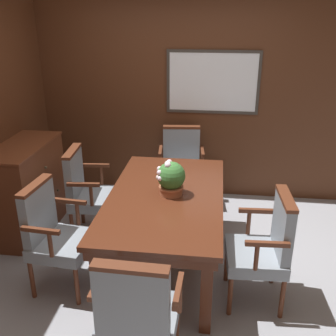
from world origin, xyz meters
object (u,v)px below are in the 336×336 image
at_px(chair_head_far, 181,163).
at_px(sideboard_cabinet, 27,189).
at_px(chair_right_near, 265,245).
at_px(dining_table, 166,203).
at_px(chair_left_far, 87,189).
at_px(potted_plant, 171,178).
at_px(chair_head_near, 137,312).
at_px(chair_left_near, 54,232).

bearing_deg(chair_head_far, sideboard_cabinet, -155.92).
xyz_separation_m(chair_right_near, chair_head_far, (-0.86, 1.74, 0.00)).
distance_m(dining_table, chair_right_near, 0.97).
bearing_deg(chair_head_far, dining_table, -96.16).
relative_size(chair_left_far, potted_plant, 2.99).
xyz_separation_m(chair_head_far, chair_head_near, (-0.03, -2.63, 0.00)).
relative_size(dining_table, chair_left_near, 1.91).
bearing_deg(sideboard_cabinet, potted_plant, -14.33).
relative_size(chair_left_far, sideboard_cabinet, 0.94).
distance_m(dining_table, chair_left_far, 1.02).
height_order(potted_plant, sideboard_cabinet, potted_plant).
xyz_separation_m(dining_table, chair_left_near, (-0.92, -0.44, -0.12)).
height_order(chair_right_near, potted_plant, potted_plant).
bearing_deg(chair_right_near, potted_plant, -119.44).
height_order(chair_head_far, chair_left_far, same).
bearing_deg(sideboard_cabinet, chair_head_far, 29.62).
bearing_deg(chair_head_far, chair_left_near, -123.47).
bearing_deg(chair_head_far, potted_plant, -94.23).
bearing_deg(chair_head_near, chair_head_far, -89.08).
bearing_deg(chair_right_near, dining_table, -117.73).
relative_size(chair_right_near, chair_head_near, 1.00).
relative_size(chair_right_near, chair_head_far, 1.00).
distance_m(dining_table, chair_head_near, 1.30).
height_order(chair_right_near, chair_left_far, same).
relative_size(chair_left_near, chair_head_near, 1.00).
xyz_separation_m(chair_head_far, sideboard_cabinet, (-1.59, -0.91, -0.03)).
xyz_separation_m(dining_table, sideboard_cabinet, (-1.58, 0.43, -0.15)).
xyz_separation_m(dining_table, chair_left_far, (-0.91, 0.44, -0.12)).
bearing_deg(chair_head_far, chair_head_near, -96.14).
distance_m(chair_head_far, sideboard_cabinet, 1.83).
xyz_separation_m(dining_table, chair_right_near, (0.88, -0.40, -0.12)).
bearing_deg(potted_plant, chair_head_near, -92.52).
xyz_separation_m(chair_left_far, potted_plant, (0.96, -0.43, 0.37)).
bearing_deg(chair_head_near, chair_right_near, -133.41).
xyz_separation_m(chair_right_near, sideboard_cabinet, (-2.46, 0.83, -0.03)).
distance_m(chair_right_near, chair_head_far, 1.94).
relative_size(chair_left_near, potted_plant, 2.99).
height_order(chair_left_near, chair_head_near, same).
bearing_deg(potted_plant, sideboard_cabinet, 165.67).
relative_size(dining_table, chair_left_far, 1.91).
bearing_deg(chair_left_near, chair_head_near, -128.50).
distance_m(chair_right_near, chair_left_far, 1.98).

